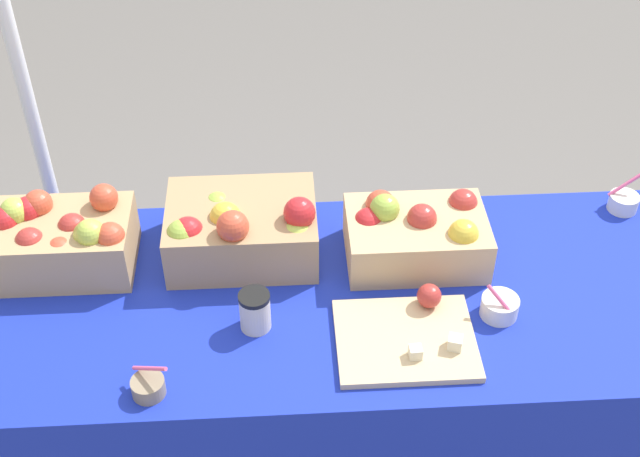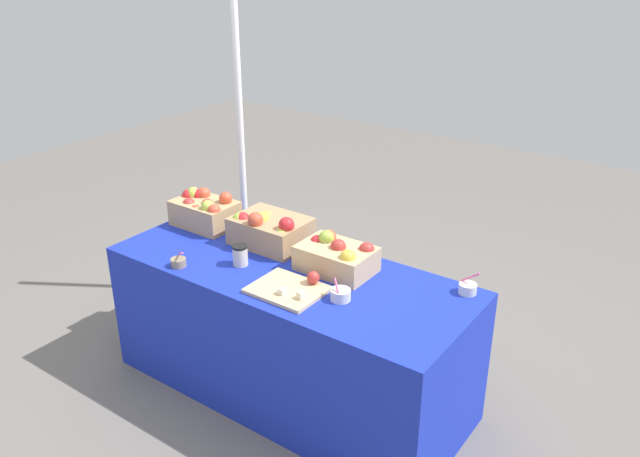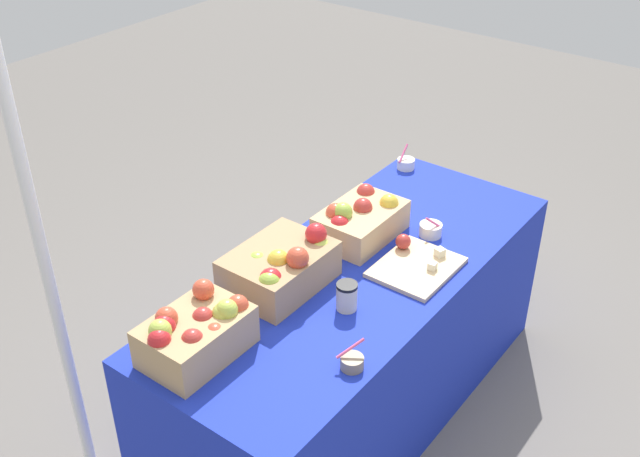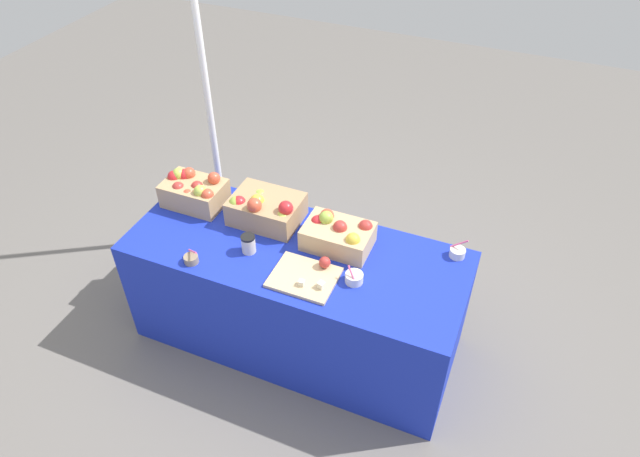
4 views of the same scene
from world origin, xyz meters
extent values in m
cube|color=#192DB7|center=(0.00, 0.00, 0.37)|extent=(1.90, 0.76, 0.74)
cube|color=tan|center=(-0.73, 0.15, 0.81)|extent=(0.36, 0.24, 0.15)
sphere|color=#B2332D|center=(-0.70, 0.15, 0.87)|extent=(0.08, 0.08, 0.08)
sphere|color=#B2C64C|center=(-0.65, 0.10, 0.88)|extent=(0.08, 0.08, 0.08)
sphere|color=#D14C33|center=(-0.79, 0.21, 0.90)|extent=(0.08, 0.08, 0.08)
sphere|color=#B2C64C|center=(-0.85, 0.19, 0.90)|extent=(0.08, 0.08, 0.08)
sphere|color=#D14C33|center=(-0.72, 0.07, 0.86)|extent=(0.08, 0.08, 0.08)
sphere|color=red|center=(-0.87, 0.17, 0.89)|extent=(0.08, 0.08, 0.08)
sphere|color=#B2332D|center=(-0.80, 0.10, 0.87)|extent=(0.08, 0.08, 0.08)
sphere|color=#B2C64C|center=(-0.64, 0.09, 0.90)|extent=(0.08, 0.08, 0.08)
sphere|color=red|center=(-0.82, 0.20, 0.89)|extent=(0.08, 0.08, 0.08)
sphere|color=#D14C33|center=(-0.59, 0.09, 0.89)|extent=(0.08, 0.08, 0.08)
sphere|color=#D14C33|center=(-0.62, 0.22, 0.91)|extent=(0.08, 0.08, 0.08)
cube|color=tan|center=(-0.26, 0.18, 0.81)|extent=(0.40, 0.29, 0.15)
sphere|color=#99B742|center=(-0.33, 0.23, 0.85)|extent=(0.08, 0.08, 0.08)
sphere|color=#B2C64C|center=(-0.12, 0.10, 0.86)|extent=(0.08, 0.08, 0.08)
sphere|color=#D14C33|center=(-0.28, 0.08, 0.91)|extent=(0.08, 0.08, 0.08)
sphere|color=gold|center=(-0.30, 0.15, 0.88)|extent=(0.08, 0.08, 0.08)
sphere|color=red|center=(-0.11, 0.13, 0.91)|extent=(0.08, 0.08, 0.08)
sphere|color=red|center=(-0.40, 0.11, 0.87)|extent=(0.08, 0.08, 0.08)
sphere|color=#99B742|center=(-0.41, 0.10, 0.87)|extent=(0.08, 0.08, 0.08)
cube|color=tan|center=(0.20, 0.13, 0.80)|extent=(0.37, 0.25, 0.13)
sphere|color=#B2332D|center=(0.33, 0.20, 0.86)|extent=(0.08, 0.08, 0.08)
sphere|color=gold|center=(0.31, 0.06, 0.87)|extent=(0.08, 0.08, 0.08)
sphere|color=#99B742|center=(0.12, 0.16, 0.88)|extent=(0.08, 0.08, 0.08)
sphere|color=#D14C33|center=(0.11, 0.19, 0.87)|extent=(0.08, 0.08, 0.08)
sphere|color=red|center=(0.07, 0.15, 0.85)|extent=(0.08, 0.08, 0.08)
sphere|color=#B2332D|center=(0.21, 0.13, 0.87)|extent=(0.08, 0.08, 0.08)
cube|color=#D1B284|center=(0.13, -0.18, 0.75)|extent=(0.34, 0.27, 0.02)
cube|color=beige|center=(0.25, -0.22, 0.77)|extent=(0.04, 0.04, 0.03)
sphere|color=#B2332D|center=(0.20, -0.07, 0.79)|extent=(0.06, 0.06, 0.06)
cube|color=beige|center=(0.15, -0.24, 0.77)|extent=(0.03, 0.03, 0.03)
cylinder|color=gray|center=(-0.48, -0.30, 0.76)|extent=(0.08, 0.08, 0.04)
cylinder|color=#EA598C|center=(-0.47, -0.29, 0.81)|extent=(0.09, 0.06, 0.06)
cylinder|color=silver|center=(0.83, 0.30, 0.76)|extent=(0.08, 0.08, 0.05)
cylinder|color=#EA598C|center=(0.83, 0.31, 0.82)|extent=(0.09, 0.02, 0.07)
cylinder|color=silver|center=(0.38, -0.10, 0.77)|extent=(0.09, 0.09, 0.05)
cylinder|color=#EA598C|center=(0.37, -0.11, 0.81)|extent=(0.06, 0.05, 0.06)
cylinder|color=beige|center=(-0.23, -0.10, 0.79)|extent=(0.08, 0.08, 0.10)
cylinder|color=black|center=(-0.23, -0.10, 0.84)|extent=(0.08, 0.08, 0.01)
cylinder|color=white|center=(-0.90, 0.67, 0.99)|extent=(0.04, 0.04, 1.99)
camera|label=1|loc=(-0.16, -1.55, 2.28)|focal=47.44mm
camera|label=2|loc=(1.82, -2.27, 2.27)|focal=36.59mm
camera|label=3|loc=(-2.03, -1.34, 2.46)|focal=42.80mm
camera|label=4|loc=(1.01, -2.07, 2.86)|focal=31.97mm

